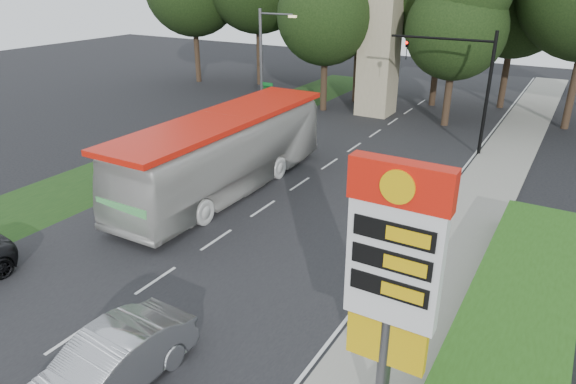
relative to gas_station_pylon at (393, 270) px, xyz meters
The scene contains 12 objects.
ground 10.41m from the gas_station_pylon, 167.77° to the right, with size 120.00×120.00×0.00m, color black.
road_surface 14.30m from the gas_station_pylon, 132.60° to the left, with size 14.00×80.00×0.02m, color black.
sidewalk_right 10.95m from the gas_station_pylon, 94.00° to the left, with size 3.00×80.00×0.12m, color gray.
grass_verge_left 25.01m from the gas_station_pylon, 139.44° to the left, with size 5.00×50.00×0.02m, color #193814.
hedge 7.49m from the gas_station_pylon, 69.05° to the left, with size 3.00×14.00×1.20m, color #264F15.
gas_station_pylon is the anchor object (origin of this frame).
traffic_signal_mast 22.29m from the gas_station_pylon, 99.09° to the left, with size 6.10×0.35×7.20m.
streetlight_signs 25.74m from the gas_station_pylon, 128.96° to the left, with size 2.75×0.98×8.00m.
monument 30.17m from the gas_station_pylon, 111.80° to the left, with size 3.00×3.00×10.05m.
tree_monument_right 28.32m from the gas_station_pylon, 101.71° to the left, with size 6.72×6.72×13.20m.
transit_bus 15.84m from the gas_station_pylon, 140.21° to the left, with size 3.22×13.76×3.83m, color beige.
sedan_silver 7.82m from the gas_station_pylon, 159.01° to the right, with size 1.76×5.06×1.67m, color #9EA0A6.
Camera 1 is at (11.97, -7.01, 10.16)m, focal length 32.00 mm.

